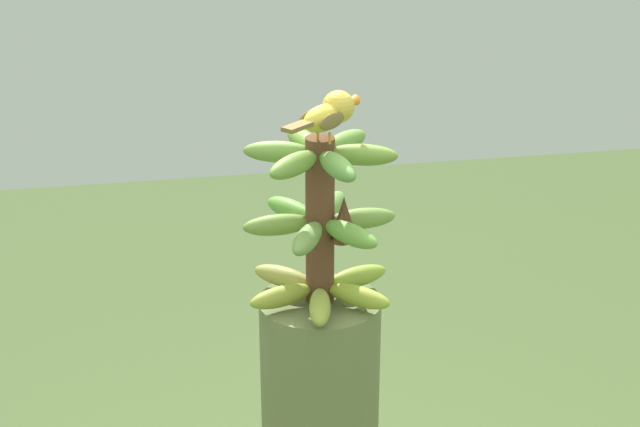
% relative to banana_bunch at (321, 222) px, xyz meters
% --- Properties ---
extents(banana_bunch, '(0.31, 0.30, 0.34)m').
position_rel_banana_bunch_xyz_m(banana_bunch, '(0.00, 0.00, 0.00)').
color(banana_bunch, brown).
rests_on(banana_bunch, banana_tree).
extents(perched_bird, '(0.15, 0.17, 0.09)m').
position_rel_banana_bunch_xyz_m(perched_bird, '(0.01, 0.01, 0.22)').
color(perched_bird, '#C68933').
rests_on(perched_bird, banana_bunch).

